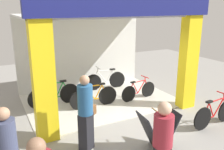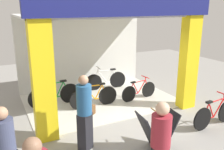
{
  "view_description": "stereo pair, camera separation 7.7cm",
  "coord_description": "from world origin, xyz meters",
  "px_view_note": "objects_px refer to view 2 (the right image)",
  "views": [
    {
      "loc": [
        -3.34,
        -5.58,
        3.22
      ],
      "look_at": [
        0.0,
        0.89,
        1.15
      ],
      "focal_mm": 39.0,
      "sensor_mm": 36.0,
      "label": 1
    },
    {
      "loc": [
        -3.28,
        -5.61,
        3.22
      ],
      "look_at": [
        0.0,
        0.89,
        1.15
      ],
      "focal_mm": 39.0,
      "sensor_mm": 36.0,
      "label": 2
    }
  ],
  "objects_px": {
    "pedestrian_1": "(85,112)",
    "pedestrian_2": "(160,146)",
    "pedestrian_3": "(6,150)",
    "bicycle_inside_1": "(94,97)",
    "bicycle_inside_2": "(139,91)",
    "bicycle_inside_3": "(106,80)",
    "sandwich_board_sign": "(157,131)",
    "bicycle_inside_0": "(55,95)",
    "bicycle_parked_0": "(215,114)"
  },
  "relations": [
    {
      "from": "pedestrian_1",
      "to": "pedestrian_2",
      "type": "bearing_deg",
      "value": -68.83
    },
    {
      "from": "pedestrian_2",
      "to": "pedestrian_3",
      "type": "height_order",
      "value": "pedestrian_2"
    },
    {
      "from": "bicycle_inside_1",
      "to": "bicycle_inside_2",
      "type": "distance_m",
      "value": 1.68
    },
    {
      "from": "pedestrian_1",
      "to": "pedestrian_3",
      "type": "bearing_deg",
      "value": -157.3
    },
    {
      "from": "bicycle_inside_3",
      "to": "pedestrian_1",
      "type": "xyz_separation_m",
      "value": [
        -2.25,
        -3.64,
        0.56
      ]
    },
    {
      "from": "bicycle_inside_1",
      "to": "pedestrian_3",
      "type": "relative_size",
      "value": 0.99
    },
    {
      "from": "bicycle_inside_3",
      "to": "sandwich_board_sign",
      "type": "distance_m",
      "value": 4.45
    },
    {
      "from": "bicycle_inside_0",
      "to": "bicycle_inside_1",
      "type": "relative_size",
      "value": 1.06
    },
    {
      "from": "sandwich_board_sign",
      "to": "pedestrian_2",
      "type": "bearing_deg",
      "value": -124.99
    },
    {
      "from": "pedestrian_1",
      "to": "pedestrian_2",
      "type": "height_order",
      "value": "pedestrian_1"
    },
    {
      "from": "bicycle_inside_1",
      "to": "sandwich_board_sign",
      "type": "bearing_deg",
      "value": -83.16
    },
    {
      "from": "bicycle_inside_1",
      "to": "pedestrian_3",
      "type": "bearing_deg",
      "value": -134.4
    },
    {
      "from": "bicycle_parked_0",
      "to": "bicycle_inside_0",
      "type": "bearing_deg",
      "value": 136.34
    },
    {
      "from": "bicycle_inside_3",
      "to": "bicycle_parked_0",
      "type": "distance_m",
      "value": 4.39
    },
    {
      "from": "bicycle_inside_0",
      "to": "pedestrian_3",
      "type": "relative_size",
      "value": 1.05
    },
    {
      "from": "bicycle_inside_0",
      "to": "bicycle_inside_3",
      "type": "distance_m",
      "value": 2.37
    },
    {
      "from": "bicycle_inside_1",
      "to": "bicycle_inside_2",
      "type": "xyz_separation_m",
      "value": [
        1.68,
        -0.09,
        -0.04
      ]
    },
    {
      "from": "bicycle_parked_0",
      "to": "sandwich_board_sign",
      "type": "bearing_deg",
      "value": -174.8
    },
    {
      "from": "bicycle_inside_0",
      "to": "bicycle_inside_2",
      "type": "relative_size",
      "value": 1.18
    },
    {
      "from": "bicycle_inside_2",
      "to": "bicycle_inside_3",
      "type": "distance_m",
      "value": 1.66
    },
    {
      "from": "bicycle_parked_0",
      "to": "pedestrian_2",
      "type": "xyz_separation_m",
      "value": [
        -2.87,
        -1.28,
        0.53
      ]
    },
    {
      "from": "bicycle_parked_0",
      "to": "pedestrian_1",
      "type": "xyz_separation_m",
      "value": [
        -3.58,
        0.55,
        0.57
      ]
    },
    {
      "from": "bicycle_inside_3",
      "to": "bicycle_inside_0",
      "type": "bearing_deg",
      "value": -161.05
    },
    {
      "from": "bicycle_inside_0",
      "to": "bicycle_inside_2",
      "type": "distance_m",
      "value": 2.9
    },
    {
      "from": "bicycle_inside_3",
      "to": "bicycle_parked_0",
      "type": "bearing_deg",
      "value": -72.33
    },
    {
      "from": "bicycle_inside_3",
      "to": "sandwich_board_sign",
      "type": "bearing_deg",
      "value": -100.16
    },
    {
      "from": "bicycle_inside_2",
      "to": "bicycle_inside_0",
      "type": "bearing_deg",
      "value": 164.09
    },
    {
      "from": "bicycle_inside_0",
      "to": "sandwich_board_sign",
      "type": "bearing_deg",
      "value": -67.97
    },
    {
      "from": "pedestrian_1",
      "to": "sandwich_board_sign",
      "type": "bearing_deg",
      "value": -26.79
    },
    {
      "from": "bicycle_inside_3",
      "to": "pedestrian_2",
      "type": "relative_size",
      "value": 0.99
    },
    {
      "from": "bicycle_parked_0",
      "to": "pedestrian_1",
      "type": "height_order",
      "value": "pedestrian_1"
    },
    {
      "from": "bicycle_inside_1",
      "to": "bicycle_inside_2",
      "type": "bearing_deg",
      "value": -3.11
    },
    {
      "from": "bicycle_inside_1",
      "to": "bicycle_inside_3",
      "type": "xyz_separation_m",
      "value": [
        1.13,
        1.47,
        0.01
      ]
    },
    {
      "from": "sandwich_board_sign",
      "to": "pedestrian_3",
      "type": "xyz_separation_m",
      "value": [
        -3.16,
        0.03,
        0.4
      ]
    },
    {
      "from": "sandwich_board_sign",
      "to": "bicycle_inside_1",
      "type": "bearing_deg",
      "value": 96.84
    },
    {
      "from": "bicycle_inside_3",
      "to": "sandwich_board_sign",
      "type": "relative_size",
      "value": 1.8
    },
    {
      "from": "bicycle_inside_0",
      "to": "pedestrian_3",
      "type": "bearing_deg",
      "value": -115.42
    },
    {
      "from": "pedestrian_2",
      "to": "pedestrian_1",
      "type": "bearing_deg",
      "value": 111.17
    },
    {
      "from": "bicycle_inside_0",
      "to": "bicycle_parked_0",
      "type": "distance_m",
      "value": 4.94
    },
    {
      "from": "pedestrian_2",
      "to": "bicycle_inside_0",
      "type": "bearing_deg",
      "value": 98.5
    },
    {
      "from": "bicycle_inside_1",
      "to": "bicycle_parked_0",
      "type": "bearing_deg",
      "value": -47.69
    },
    {
      "from": "bicycle_parked_0",
      "to": "bicycle_inside_1",
      "type": "bearing_deg",
      "value": 132.31
    },
    {
      "from": "sandwich_board_sign",
      "to": "pedestrian_3",
      "type": "height_order",
      "value": "pedestrian_3"
    },
    {
      "from": "bicycle_parked_0",
      "to": "pedestrian_3",
      "type": "distance_m",
      "value": 5.3
    },
    {
      "from": "bicycle_inside_2",
      "to": "sandwich_board_sign",
      "type": "height_order",
      "value": "sandwich_board_sign"
    },
    {
      "from": "bicycle_parked_0",
      "to": "pedestrian_2",
      "type": "relative_size",
      "value": 0.96
    },
    {
      "from": "bicycle_inside_1",
      "to": "bicycle_parked_0",
      "type": "height_order",
      "value": "bicycle_parked_0"
    },
    {
      "from": "bicycle_parked_0",
      "to": "pedestrian_2",
      "type": "bearing_deg",
      "value": -156.07
    },
    {
      "from": "bicycle_inside_0",
      "to": "bicycle_parked_0",
      "type": "bearing_deg",
      "value": -43.66
    },
    {
      "from": "bicycle_inside_2",
      "to": "sandwich_board_sign",
      "type": "xyz_separation_m",
      "value": [
        -1.33,
        -2.81,
        0.14
      ]
    }
  ]
}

